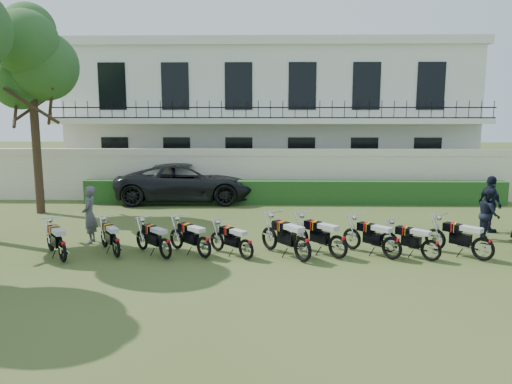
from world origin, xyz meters
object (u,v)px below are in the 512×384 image
motorcycle_0 (62,246)px  motorcycle_7 (392,242)px  tree_west_near (31,58)px  motorcycle_5 (303,243)px  inspector (89,215)px  motorcycle_3 (204,242)px  motorcycle_9 (483,243)px  officer_5 (490,204)px  motorcycle_1 (116,242)px  motorcycle_4 (246,244)px  motorcycle_8 (431,245)px  officer_4 (489,214)px  motorcycle_2 (165,243)px  motorcycle_6 (338,241)px  suv (187,182)px

motorcycle_0 → motorcycle_7: bearing=-33.5°
tree_west_near → motorcycle_5: bearing=-32.6°
tree_west_near → inspector: bearing=-51.6°
motorcycle_3 → motorcycle_9: 7.43m
officer_5 → motorcycle_3: bearing=99.1°
motorcycle_1 → motorcycle_9: 9.82m
motorcycle_4 → officer_5: officer_5 is taller
motorcycle_0 → officer_5: size_ratio=0.83×
motorcycle_8 → officer_4: 3.49m
motorcycle_1 → motorcycle_2: 1.37m
motorcycle_7 → motorcycle_9: (2.39, -0.07, 0.01)m
motorcycle_5 → motorcycle_8: 3.41m
motorcycle_0 → officer_4: officer_4 is taller
motorcycle_4 → motorcycle_7: size_ratio=0.90×
motorcycle_5 → motorcycle_8: motorcycle_5 is taller
motorcycle_7 → officer_5: officer_5 is taller
motorcycle_3 → motorcycle_6: bearing=-45.4°
motorcycle_6 → suv: (-5.45, 8.60, 0.33)m
motorcycle_7 → motorcycle_9: bearing=-45.3°
tree_west_near → motorcycle_7: 14.58m
motorcycle_9 → officer_4: size_ratio=0.93×
motorcycle_3 → officer_4: (8.56, 2.25, 0.33)m
tree_west_near → inspector: 7.52m
motorcycle_7 → inspector: 8.84m
officer_5 → motorcycle_8: bearing=128.1°
motorcycle_9 → officer_4: officer_4 is taller
motorcycle_3 → motorcycle_4: 1.15m
officer_5 → suv: bearing=53.1°
motorcycle_0 → officer_4: (12.23, 2.72, 0.33)m
tree_west_near → motorcycle_0: (3.45, -6.41, -5.42)m
suv → inspector: size_ratio=3.48×
officer_4 → inspector: bearing=105.2°
motorcycle_6 → officer_4: (4.95, 2.23, 0.29)m
tree_west_near → motorcycle_9: 16.64m
motorcycle_0 → motorcycle_4: size_ratio=1.18×
motorcycle_2 → suv: size_ratio=0.23×
motorcycle_8 → motorcycle_9: size_ratio=0.93×
motorcycle_7 → suv: bearing=84.9°
motorcycle_5 → inspector: size_ratio=0.99×
tree_west_near → suv: (5.28, 2.67, -5.05)m
officer_4 → motorcycle_2: bearing=116.0°
motorcycle_3 → motorcycle_4: bearing=-51.2°
suv → inspector: 7.29m
motorcycle_1 → motorcycle_5: size_ratio=0.90×
motorcycle_5 → motorcycle_8: size_ratio=1.24×
motorcycle_4 → inspector: bearing=114.4°
motorcycle_9 → motorcycle_5: bearing=138.6°
tree_west_near → motorcycle_4: (8.26, -6.05, -5.45)m
officer_5 → motorcycle_7: bearing=118.6°
motorcycle_1 → motorcycle_0: bearing=166.9°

